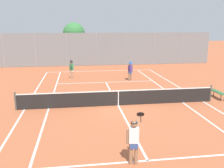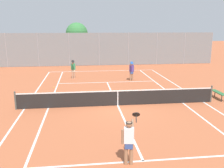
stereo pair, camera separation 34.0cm
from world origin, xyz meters
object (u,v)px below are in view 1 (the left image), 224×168
(tennis_net, at_px, (118,97))
(loose_tennis_ball_1, at_px, (103,92))
(player_far_right, at_px, (130,70))
(tree_behind_left, at_px, (73,34))
(courtside_bench, at_px, (217,92))
(loose_tennis_ball_0, at_px, (52,87))
(player_near_side, at_px, (134,140))
(player_far_left, at_px, (72,69))

(tennis_net, bearing_deg, loose_tennis_ball_1, 101.18)
(player_far_right, relative_size, tree_behind_left, 0.35)
(player_far_right, xyz_separation_m, courtside_bench, (4.60, -6.19, -0.52))
(tree_behind_left, bearing_deg, courtside_bench, -61.82)
(loose_tennis_ball_0, distance_m, tree_behind_left, 13.91)
(loose_tennis_ball_1, bearing_deg, player_far_right, 52.51)
(tennis_net, height_order, player_near_side, player_near_side)
(courtside_bench, bearing_deg, player_far_right, 126.60)
(courtside_bench, bearing_deg, tree_behind_left, 118.18)
(player_near_side, distance_m, player_far_right, 13.61)
(player_far_right, height_order, courtside_bench, player_far_right)
(player_far_left, height_order, player_far_right, same)
(loose_tennis_ball_0, bearing_deg, tree_behind_left, 83.11)
(player_far_left, height_order, courtside_bench, player_far_left)
(loose_tennis_ball_1, xyz_separation_m, tree_behind_left, (-2.12, 15.27, 3.59))
(loose_tennis_ball_0, height_order, loose_tennis_ball_1, same)
(player_near_side, relative_size, player_far_left, 1.00)
(loose_tennis_ball_0, relative_size, courtside_bench, 0.04)
(player_far_right, bearing_deg, tree_behind_left, 113.04)
(player_far_left, relative_size, loose_tennis_ball_1, 26.88)
(loose_tennis_ball_0, height_order, tree_behind_left, tree_behind_left)
(player_near_side, xyz_separation_m, courtside_bench, (7.36, 7.14, -0.52))
(player_near_side, relative_size, loose_tennis_ball_0, 26.88)
(player_far_right, distance_m, loose_tennis_ball_0, 6.83)
(player_far_left, relative_size, loose_tennis_ball_0, 26.88)
(player_far_left, relative_size, courtside_bench, 1.18)
(courtside_bench, height_order, tree_behind_left, tree_behind_left)
(loose_tennis_ball_0, relative_size, tree_behind_left, 0.01)
(tennis_net, relative_size, loose_tennis_ball_0, 181.82)
(player_far_right, height_order, loose_tennis_ball_0, player_far_right)
(courtside_bench, distance_m, tree_behind_left, 20.43)
(player_far_left, xyz_separation_m, tree_behind_left, (0.15, 10.10, 2.69))
(tree_behind_left, bearing_deg, player_far_left, -90.87)
(tennis_net, xyz_separation_m, player_far_left, (-2.89, 8.30, 0.42))
(player_far_right, bearing_deg, loose_tennis_ball_0, -165.09)
(courtside_bench, xyz_separation_m, tree_behind_left, (-9.53, 17.79, 3.21))
(courtside_bench, bearing_deg, loose_tennis_ball_1, 161.21)
(tennis_net, height_order, loose_tennis_ball_0, tennis_net)
(loose_tennis_ball_1, bearing_deg, courtside_bench, -18.79)
(tennis_net, bearing_deg, player_far_right, 72.08)
(player_far_left, bearing_deg, loose_tennis_ball_0, -114.19)
(player_far_left, distance_m, courtside_bench, 12.38)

